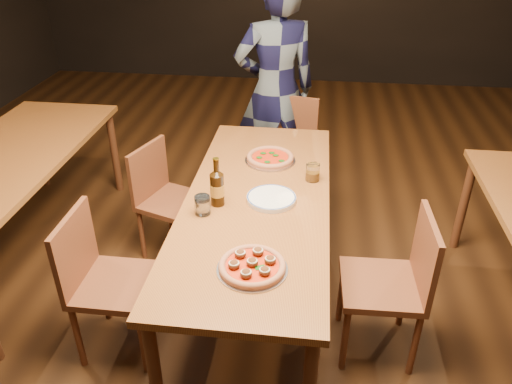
# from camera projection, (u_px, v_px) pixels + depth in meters

# --- Properties ---
(ground) EXTENTS (9.00, 9.00, 0.00)m
(ground) POSITION_uv_depth(u_px,v_px,m) (257.00, 299.00, 3.16)
(ground) COLOR black
(table_main) EXTENTS (0.80, 2.00, 0.75)m
(table_main) POSITION_uv_depth(u_px,v_px,m) (257.00, 209.00, 2.82)
(table_main) COLOR brown
(table_main) RESTS_ON ground
(table_left) EXTENTS (0.80, 2.00, 0.75)m
(table_left) POSITION_uv_depth(u_px,v_px,m) (5.00, 167.00, 3.26)
(table_left) COLOR brown
(table_left) RESTS_ON ground
(chair_main_nw) EXTENTS (0.41, 0.41, 0.88)m
(chair_main_nw) POSITION_uv_depth(u_px,v_px,m) (116.00, 283.00, 2.63)
(chair_main_nw) COLOR #612E19
(chair_main_nw) RESTS_ON ground
(chair_main_sw) EXTENTS (0.49, 0.49, 0.83)m
(chair_main_sw) POSITION_uv_depth(u_px,v_px,m) (173.00, 201.00, 3.39)
(chair_main_sw) COLOR #612E19
(chair_main_sw) RESTS_ON ground
(chair_main_e) EXTENTS (0.43, 0.43, 0.89)m
(chair_main_e) POSITION_uv_depth(u_px,v_px,m) (381.00, 284.00, 2.62)
(chair_main_e) COLOR #612E19
(chair_main_e) RESTS_ON ground
(chair_end) EXTENTS (0.51, 0.51, 0.93)m
(chair_end) POSITION_uv_depth(u_px,v_px,m) (283.00, 156.00, 3.88)
(chair_end) COLOR #612E19
(chair_end) RESTS_ON ground
(pizza_meatball) EXTENTS (0.32, 0.32, 0.06)m
(pizza_meatball) POSITION_uv_depth(u_px,v_px,m) (252.00, 266.00, 2.24)
(pizza_meatball) COLOR #B7B7BF
(pizza_meatball) RESTS_ON table_main
(pizza_margherita) EXTENTS (0.32, 0.32, 0.04)m
(pizza_margherita) POSITION_uv_depth(u_px,v_px,m) (270.00, 158.00, 3.17)
(pizza_margherita) COLOR #B7B7BF
(pizza_margherita) RESTS_ON table_main
(plate_stack) EXTENTS (0.27, 0.27, 0.03)m
(plate_stack) POSITION_uv_depth(u_px,v_px,m) (271.00, 199.00, 2.75)
(plate_stack) COLOR white
(plate_stack) RESTS_ON table_main
(beer_bottle) EXTENTS (0.08, 0.08, 0.27)m
(beer_bottle) POSITION_uv_depth(u_px,v_px,m) (217.00, 189.00, 2.68)
(beer_bottle) COLOR black
(beer_bottle) RESTS_ON table_main
(water_glass) EXTENTS (0.08, 0.08, 0.10)m
(water_glass) POSITION_uv_depth(u_px,v_px,m) (202.00, 205.00, 2.62)
(water_glass) COLOR white
(water_glass) RESTS_ON table_main
(amber_glass) EXTENTS (0.08, 0.08, 0.10)m
(amber_glass) POSITION_uv_depth(u_px,v_px,m) (313.00, 172.00, 2.94)
(amber_glass) COLOR #955910
(amber_glass) RESTS_ON table_main
(diner) EXTENTS (0.76, 0.63, 1.79)m
(diner) POSITION_uv_depth(u_px,v_px,m) (275.00, 91.00, 3.90)
(diner) COLOR black
(diner) RESTS_ON ground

